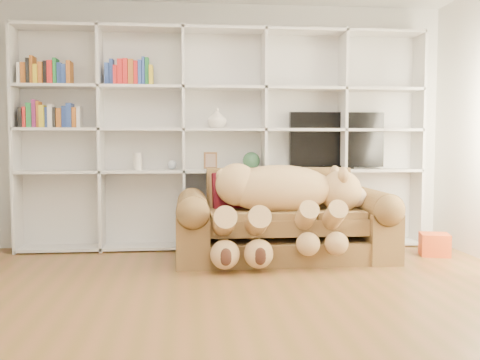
{
  "coord_description": "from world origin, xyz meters",
  "views": [
    {
      "loc": [
        -0.41,
        -3.53,
        1.16
      ],
      "look_at": [
        0.11,
        1.63,
        0.79
      ],
      "focal_mm": 40.0,
      "sensor_mm": 36.0,
      "label": 1
    }
  ],
  "objects": [
    {
      "name": "wall_front",
      "position": [
        0.0,
        -2.5,
        1.35
      ],
      "size": [
        5.0,
        0.02,
        2.7
      ],
      "primitive_type": "cube",
      "color": "silver",
      "rests_on": "floor"
    },
    {
      "name": "teddy_bear",
      "position": [
        0.49,
        1.51,
        0.62
      ],
      "size": [
        1.59,
        0.87,
        0.92
      ],
      "rotation": [
        0.0,
        0.0,
        -0.02
      ],
      "color": "tan",
      "rests_on": "sofa"
    },
    {
      "name": "figurine_short",
      "position": [
        -0.93,
        2.3,
        0.93
      ],
      "size": [
        0.08,
        0.08,
        0.12
      ],
      "primitive_type": "cylinder",
      "rotation": [
        0.0,
        0.0,
        -0.17
      ],
      "color": "beige",
      "rests_on": "bookshelf"
    },
    {
      "name": "gift_box",
      "position": [
        2.12,
        1.67,
        0.11
      ],
      "size": [
        0.34,
        0.33,
        0.23
      ],
      "primitive_type": "cube",
      "rotation": [
        0.0,
        0.0,
        -0.27
      ],
      "color": "#D2491C",
      "rests_on": "floor"
    },
    {
      "name": "green_vase",
      "position": [
        0.3,
        2.3,
        0.96
      ],
      "size": [
        0.19,
        0.19,
        0.19
      ],
      "primitive_type": "sphere",
      "color": "#31603D",
      "rests_on": "bookshelf"
    },
    {
      "name": "figurine_tall",
      "position": [
        -0.94,
        2.3,
        0.96
      ],
      "size": [
        0.12,
        0.12,
        0.18
      ],
      "primitive_type": "cylinder",
      "rotation": [
        0.0,
        0.0,
        -0.36
      ],
      "color": "beige",
      "rests_on": "bookshelf"
    },
    {
      "name": "floor",
      "position": [
        0.0,
        0.0,
        0.0
      ],
      "size": [
        5.0,
        5.0,
        0.0
      ],
      "primitive_type": "plane",
      "color": "brown",
      "rests_on": "ground"
    },
    {
      "name": "picture_frame",
      "position": [
        -0.15,
        2.3,
        0.96
      ],
      "size": [
        0.15,
        0.05,
        0.18
      ],
      "primitive_type": "cube",
      "rotation": [
        0.0,
        0.0,
        -0.18
      ],
      "color": "brown",
      "rests_on": "bookshelf"
    },
    {
      "name": "wall_back",
      "position": [
        0.0,
        2.5,
        1.35
      ],
      "size": [
        5.0,
        0.02,
        2.7
      ],
      "primitive_type": "cube",
      "color": "silver",
      "rests_on": "floor"
    },
    {
      "name": "throw_pillow",
      "position": [
        0.04,
        1.84,
        0.65
      ],
      "size": [
        0.42,
        0.28,
        0.41
      ],
      "primitive_type": "cube",
      "rotation": [
        -0.24,
        0.0,
        0.15
      ],
      "color": "#580F12",
      "rests_on": "sofa"
    },
    {
      "name": "snow_globe",
      "position": [
        -0.57,
        2.3,
        0.92
      ],
      "size": [
        0.1,
        0.1,
        0.1
      ],
      "primitive_type": "sphere",
      "color": "silver",
      "rests_on": "bookshelf"
    },
    {
      "name": "shelf_vase",
      "position": [
        -0.08,
        2.3,
        1.42
      ],
      "size": [
        0.21,
        0.21,
        0.22
      ],
      "primitive_type": "imported",
      "rotation": [
        0.0,
        0.0,
        -0.03
      ],
      "color": "silver",
      "rests_on": "bookshelf"
    },
    {
      "name": "bookshelf",
      "position": [
        -0.24,
        2.36,
        1.31
      ],
      "size": [
        4.43,
        0.35,
        2.4
      ],
      "color": "silver",
      "rests_on": "floor"
    },
    {
      "name": "tv",
      "position": [
        1.27,
        2.35,
        1.18
      ],
      "size": [
        1.07,
        0.18,
        0.63
      ],
      "color": "black",
      "rests_on": "bookshelf"
    },
    {
      "name": "sofa",
      "position": [
        0.55,
        1.69,
        0.34
      ],
      "size": [
        2.12,
        0.92,
        0.89
      ],
      "color": "brown",
      "rests_on": "floor"
    }
  ]
}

